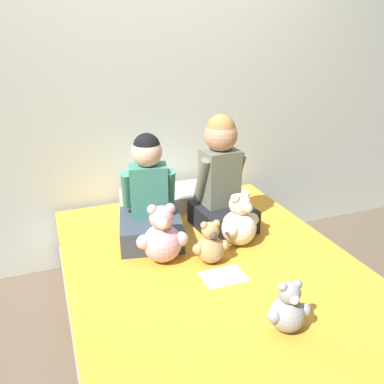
{
  "coord_description": "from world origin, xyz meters",
  "views": [
    {
      "loc": [
        -0.73,
        -1.61,
        1.57
      ],
      "look_at": [
        0.0,
        0.32,
        0.73
      ],
      "focal_mm": 38.0,
      "sensor_mm": 36.0,
      "label": 1
    }
  ],
  "objects_px": {
    "child_on_right": "(221,180)",
    "teddy_bear_between_children": "(210,245)",
    "child_on_left": "(149,201)",
    "teddy_bear_at_foot_of_bed": "(288,310)",
    "sign_card": "(222,277)",
    "bed": "(214,302)",
    "teddy_bear_held_by_right_child": "(239,222)",
    "pillow_at_headboard": "(168,199)",
    "teddy_bear_held_by_left_child": "(162,237)"
  },
  "relations": [
    {
      "from": "child_on_left",
      "to": "teddy_bear_held_by_left_child",
      "type": "bearing_deg",
      "value": -79.87
    },
    {
      "from": "bed",
      "to": "child_on_right",
      "type": "height_order",
      "value": "child_on_right"
    },
    {
      "from": "pillow_at_headboard",
      "to": "teddy_bear_held_by_right_child",
      "type": "bearing_deg",
      "value": -70.55
    },
    {
      "from": "bed",
      "to": "teddy_bear_held_by_right_child",
      "type": "xyz_separation_m",
      "value": [
        0.22,
        0.16,
        0.36
      ]
    },
    {
      "from": "child_on_left",
      "to": "teddy_bear_at_foot_of_bed",
      "type": "relative_size",
      "value": 2.69
    },
    {
      "from": "child_on_right",
      "to": "teddy_bear_held_by_left_child",
      "type": "xyz_separation_m",
      "value": [
        -0.44,
        -0.26,
        -0.16
      ]
    },
    {
      "from": "teddy_bear_held_by_right_child",
      "to": "teddy_bear_between_children",
      "type": "height_order",
      "value": "teddy_bear_held_by_right_child"
    },
    {
      "from": "teddy_bear_held_by_right_child",
      "to": "sign_card",
      "type": "distance_m",
      "value": 0.37
    },
    {
      "from": "sign_card",
      "to": "child_on_left",
      "type": "bearing_deg",
      "value": 113.37
    },
    {
      "from": "teddy_bear_held_by_left_child",
      "to": "sign_card",
      "type": "bearing_deg",
      "value": -37.52
    },
    {
      "from": "teddy_bear_between_children",
      "to": "pillow_at_headboard",
      "type": "xyz_separation_m",
      "value": [
        0.01,
        0.73,
        -0.04
      ]
    },
    {
      "from": "child_on_right",
      "to": "teddy_bear_between_children",
      "type": "distance_m",
      "value": 0.47
    },
    {
      "from": "teddy_bear_held_by_left_child",
      "to": "teddy_bear_between_children",
      "type": "height_order",
      "value": "teddy_bear_held_by_left_child"
    },
    {
      "from": "child_on_left",
      "to": "child_on_right",
      "type": "bearing_deg",
      "value": 11.98
    },
    {
      "from": "teddy_bear_at_foot_of_bed",
      "to": "child_on_right",
      "type": "bearing_deg",
      "value": 85.37
    },
    {
      "from": "teddy_bear_held_by_right_child",
      "to": "pillow_at_headboard",
      "type": "height_order",
      "value": "teddy_bear_held_by_right_child"
    },
    {
      "from": "child_on_left",
      "to": "teddy_bear_held_by_right_child",
      "type": "xyz_separation_m",
      "value": [
        0.44,
        -0.24,
        -0.1
      ]
    },
    {
      "from": "pillow_at_headboard",
      "to": "teddy_bear_at_foot_of_bed",
      "type": "bearing_deg",
      "value": -86.41
    },
    {
      "from": "teddy_bear_held_by_left_child",
      "to": "pillow_at_headboard",
      "type": "height_order",
      "value": "teddy_bear_held_by_left_child"
    },
    {
      "from": "child_on_left",
      "to": "teddy_bear_held_by_left_child",
      "type": "height_order",
      "value": "child_on_left"
    },
    {
      "from": "bed",
      "to": "pillow_at_headboard",
      "type": "height_order",
      "value": "pillow_at_headboard"
    },
    {
      "from": "child_on_right",
      "to": "teddy_bear_held_by_right_child",
      "type": "distance_m",
      "value": 0.29
    },
    {
      "from": "bed",
      "to": "sign_card",
      "type": "height_order",
      "value": "sign_card"
    },
    {
      "from": "bed",
      "to": "teddy_bear_held_by_right_child",
      "type": "height_order",
      "value": "teddy_bear_held_by_right_child"
    },
    {
      "from": "teddy_bear_held_by_left_child",
      "to": "teddy_bear_between_children",
      "type": "relative_size",
      "value": 1.36
    },
    {
      "from": "teddy_bear_held_by_right_child",
      "to": "bed",
      "type": "bearing_deg",
      "value": -168.12
    },
    {
      "from": "teddy_bear_held_by_left_child",
      "to": "sign_card",
      "type": "xyz_separation_m",
      "value": [
        0.22,
        -0.25,
        -0.13
      ]
    },
    {
      "from": "child_on_right",
      "to": "teddy_bear_between_children",
      "type": "bearing_deg",
      "value": -126.65
    },
    {
      "from": "bed",
      "to": "teddy_bear_held_by_left_child",
      "type": "height_order",
      "value": "teddy_bear_held_by_left_child"
    },
    {
      "from": "child_on_right",
      "to": "pillow_at_headboard",
      "type": "height_order",
      "value": "child_on_right"
    },
    {
      "from": "teddy_bear_held_by_right_child",
      "to": "teddy_bear_at_foot_of_bed",
      "type": "relative_size",
      "value": 1.38
    },
    {
      "from": "teddy_bear_held_by_left_child",
      "to": "teddy_bear_at_foot_of_bed",
      "type": "xyz_separation_m",
      "value": [
        0.31,
        -0.67,
        -0.04
      ]
    },
    {
      "from": "child_on_right",
      "to": "teddy_bear_between_children",
      "type": "xyz_separation_m",
      "value": [
        -0.22,
        -0.36,
        -0.2
      ]
    },
    {
      "from": "child_on_left",
      "to": "teddy_bear_at_foot_of_bed",
      "type": "height_order",
      "value": "child_on_left"
    },
    {
      "from": "teddy_bear_at_foot_of_bed",
      "to": "sign_card",
      "type": "height_order",
      "value": "teddy_bear_at_foot_of_bed"
    },
    {
      "from": "teddy_bear_held_by_right_child",
      "to": "teddy_bear_held_by_left_child",
      "type": "bearing_deg",
      "value": 157.61
    },
    {
      "from": "bed",
      "to": "child_on_left",
      "type": "height_order",
      "value": "child_on_left"
    },
    {
      "from": "teddy_bear_held_by_left_child",
      "to": "teddy_bear_held_by_right_child",
      "type": "height_order",
      "value": "teddy_bear_held_by_left_child"
    },
    {
      "from": "teddy_bear_at_foot_of_bed",
      "to": "teddy_bear_held_by_right_child",
      "type": "bearing_deg",
      "value": 82.31
    },
    {
      "from": "child_on_left",
      "to": "pillow_at_headboard",
      "type": "bearing_deg",
      "value": 70.84
    },
    {
      "from": "teddy_bear_held_by_right_child",
      "to": "teddy_bear_between_children",
      "type": "relative_size",
      "value": 1.34
    },
    {
      "from": "pillow_at_headboard",
      "to": "bed",
      "type": "bearing_deg",
      "value": -90.0
    },
    {
      "from": "child_on_right",
      "to": "child_on_left",
      "type": "bearing_deg",
      "value": 175.33
    },
    {
      "from": "sign_card",
      "to": "bed",
      "type": "bearing_deg",
      "value": 87.52
    },
    {
      "from": "child_on_left",
      "to": "teddy_bear_between_children",
      "type": "bearing_deg",
      "value": -47.14
    },
    {
      "from": "child_on_right",
      "to": "teddy_bear_held_by_right_child",
      "type": "relative_size",
      "value": 2.17
    },
    {
      "from": "teddy_bear_at_foot_of_bed",
      "to": "pillow_at_headboard",
      "type": "xyz_separation_m",
      "value": [
        -0.08,
        1.3,
        -0.04
      ]
    },
    {
      "from": "child_on_right",
      "to": "sign_card",
      "type": "xyz_separation_m",
      "value": [
        -0.22,
        -0.51,
        -0.29
      ]
    },
    {
      "from": "bed",
      "to": "teddy_bear_at_foot_of_bed",
      "type": "bearing_deg",
      "value": -81.18
    },
    {
      "from": "child_on_right",
      "to": "teddy_bear_held_by_right_child",
      "type": "bearing_deg",
      "value": -94.28
    }
  ]
}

